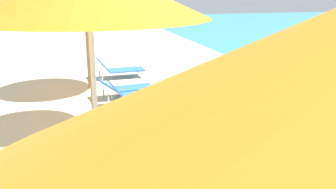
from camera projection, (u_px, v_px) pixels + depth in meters
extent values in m
cylinder|color=silver|center=(97.00, 135.00, 3.81)|extent=(0.05, 0.05, 2.35)
cube|color=blue|center=(172.00, 159.00, 5.38)|extent=(1.01, 0.79, 0.04)
cube|color=blue|center=(131.00, 151.00, 5.24)|extent=(0.35, 0.72, 0.34)
cylinder|color=silver|center=(193.00, 157.00, 5.75)|extent=(0.04, 0.04, 0.21)
cylinder|color=silver|center=(202.00, 175.00, 5.19)|extent=(0.04, 0.04, 0.21)
cylinder|color=silver|center=(127.00, 161.00, 5.59)|extent=(0.04, 0.04, 0.21)
cylinder|color=silver|center=(129.00, 181.00, 5.03)|extent=(0.04, 0.04, 0.21)
cylinder|color=olive|center=(91.00, 69.00, 7.05)|extent=(0.05, 0.05, 2.30)
cube|color=blue|center=(143.00, 95.00, 8.57)|extent=(1.02, 0.78, 0.04)
cube|color=blue|center=(117.00, 90.00, 8.31)|extent=(0.36, 0.72, 0.34)
cylinder|color=silver|center=(155.00, 96.00, 9.00)|extent=(0.04, 0.04, 0.22)
cylinder|color=silver|center=(163.00, 103.00, 8.46)|extent=(0.04, 0.04, 0.22)
cylinder|color=silver|center=(112.00, 100.00, 8.65)|extent=(0.04, 0.04, 0.22)
cylinder|color=silver|center=(118.00, 107.00, 8.11)|extent=(0.04, 0.04, 0.22)
cylinder|color=olive|center=(87.00, 49.00, 9.78)|extent=(0.05, 0.05, 2.16)
cube|color=blue|center=(126.00, 70.00, 11.30)|extent=(1.11, 0.69, 0.04)
cube|color=blue|center=(103.00, 65.00, 11.04)|extent=(0.36, 0.65, 0.38)
cylinder|color=silver|center=(138.00, 71.00, 11.71)|extent=(0.04, 0.04, 0.21)
cylinder|color=silver|center=(142.00, 75.00, 11.22)|extent=(0.04, 0.04, 0.21)
cylinder|color=silver|center=(100.00, 74.00, 11.35)|extent=(0.04, 0.04, 0.21)
cylinder|color=silver|center=(102.00, 77.00, 10.86)|extent=(0.04, 0.04, 0.21)
cube|color=blue|center=(134.00, 88.00, 9.34)|extent=(1.10, 0.71, 0.04)
cube|color=blue|center=(107.00, 85.00, 9.04)|extent=(0.46, 0.61, 0.29)
cylinder|color=silver|center=(146.00, 88.00, 9.74)|extent=(0.04, 0.04, 0.19)
cylinder|color=silver|center=(152.00, 93.00, 9.33)|extent=(0.04, 0.04, 0.19)
cylinder|color=silver|center=(104.00, 93.00, 9.30)|extent=(0.04, 0.04, 0.19)
cylinder|color=silver|center=(108.00, 98.00, 8.89)|extent=(0.04, 0.04, 0.19)
cube|color=#2659B2|center=(241.00, 73.00, 11.22)|extent=(0.55, 0.43, 0.28)
cube|color=white|center=(241.00, 68.00, 11.17)|extent=(0.56, 0.44, 0.05)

